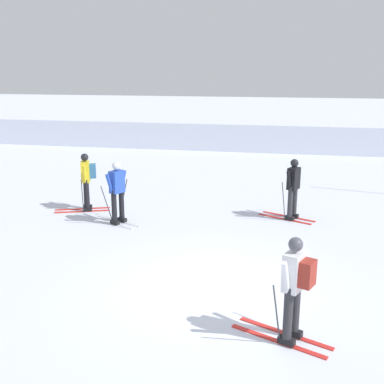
{
  "coord_description": "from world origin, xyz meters",
  "views": [
    {
      "loc": [
        1.27,
        -8.35,
        4.14
      ],
      "look_at": [
        -1.17,
        3.69,
        0.9
      ],
      "focal_mm": 44.61,
      "sensor_mm": 36.0,
      "label": 1
    }
  ],
  "objects_px": {
    "skier_black": "(293,187)",
    "skier_blue": "(117,191)",
    "skier_white": "(295,285)",
    "skier_yellow": "(87,179)"
  },
  "relations": [
    {
      "from": "skier_yellow",
      "to": "skier_white",
      "type": "bearing_deg",
      "value": -45.04
    },
    {
      "from": "skier_black",
      "to": "skier_yellow",
      "type": "height_order",
      "value": "same"
    },
    {
      "from": "skier_black",
      "to": "skier_yellow",
      "type": "relative_size",
      "value": 1.0
    },
    {
      "from": "skier_white",
      "to": "skier_blue",
      "type": "bearing_deg",
      "value": 133.13
    },
    {
      "from": "skier_black",
      "to": "skier_blue",
      "type": "bearing_deg",
      "value": -163.99
    },
    {
      "from": "skier_blue",
      "to": "skier_yellow",
      "type": "xyz_separation_m",
      "value": [
        -1.3,
        1.0,
        0.04
      ]
    },
    {
      "from": "skier_black",
      "to": "skier_yellow",
      "type": "xyz_separation_m",
      "value": [
        -5.92,
        -0.33,
        0.04
      ]
    },
    {
      "from": "skier_white",
      "to": "skier_yellow",
      "type": "bearing_deg",
      "value": 134.96
    },
    {
      "from": "skier_white",
      "to": "skier_black",
      "type": "height_order",
      "value": "same"
    },
    {
      "from": "skier_white",
      "to": "skier_black",
      "type": "distance_m",
      "value": 6.27
    }
  ]
}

